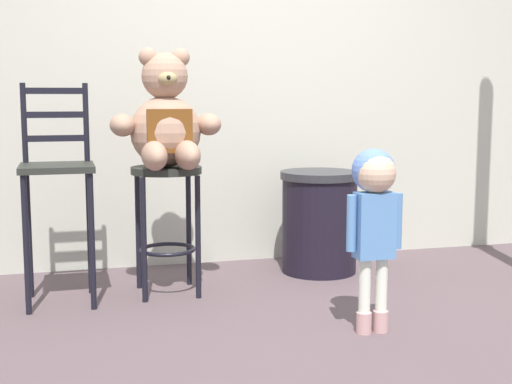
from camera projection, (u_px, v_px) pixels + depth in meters
name	position (u px, v px, depth m)	size (l,w,h in m)	color
ground_plane	(339.00, 337.00, 3.43)	(24.00, 24.00, 0.00)	#5B4A4E
building_wall	(243.00, 3.00, 4.98)	(6.76, 0.30, 3.63)	beige
bar_stool_with_teddy	(167.00, 202.00, 4.14)	(0.41, 0.41, 0.75)	#272A25
teddy_bear	(166.00, 123.00, 4.05)	(0.64, 0.57, 0.68)	tan
child_walking	(374.00, 200.00, 3.43)	(0.29, 0.23, 0.91)	#C89594
trash_bin	(319.00, 221.00, 4.68)	(0.52, 0.52, 0.67)	black
bar_chair_empty	(57.00, 180.00, 3.94)	(0.40, 0.40, 1.24)	#272A25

